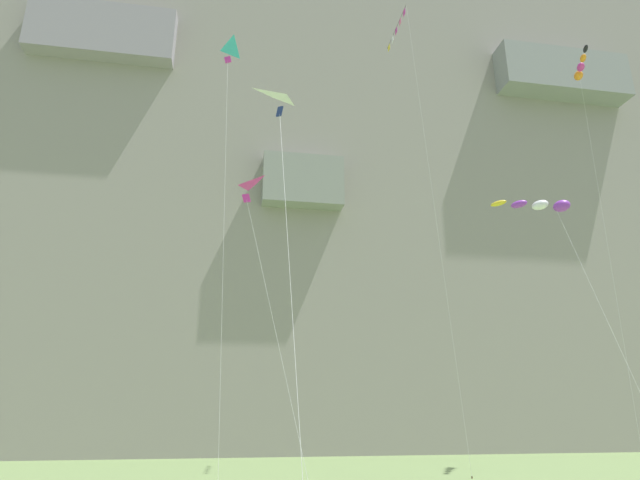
% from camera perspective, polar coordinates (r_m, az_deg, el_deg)
% --- Properties ---
extents(cliff_face, '(180.00, 33.73, 61.40)m').
position_cam_1_polar(cliff_face, '(69.57, -3.68, 4.72)').
color(cliff_face, gray).
rests_on(cliff_face, ground).
extents(kite_delta_high_center, '(2.30, 6.21, 26.49)m').
position_cam_1_polar(kite_delta_high_center, '(37.46, -10.81, 18.32)').
color(kite_delta_high_center, '#38B2D1').
rests_on(kite_delta_high_center, ground).
extents(kite_windsock_high_right, '(2.73, 4.22, 30.73)m').
position_cam_1_polar(kite_windsock_high_right, '(49.69, 26.48, 16.33)').
color(kite_windsock_high_right, orange).
rests_on(kite_windsock_high_right, ground).
extents(kite_delta_mid_center, '(4.11, 2.77, 13.26)m').
position_cam_1_polar(kite_delta_mid_center, '(23.98, -8.78, 4.23)').
color(kite_delta_mid_center, '#CC3399').
rests_on(kite_delta_mid_center, ground).
extents(kite_delta_front_field, '(1.59, 5.07, 14.05)m').
position_cam_1_polar(kite_delta_front_field, '(18.53, -3.70, 13.51)').
color(kite_delta_front_field, white).
rests_on(kite_delta_front_field, ground).
extents(kite_windsock_far_left, '(3.43, 6.13, 13.80)m').
position_cam_1_polar(kite_windsock_far_left, '(27.60, 23.02, 3.45)').
color(kite_windsock_far_left, purple).
rests_on(kite_windsock_far_left, ground).
extents(kite_banner_upper_right, '(2.20, 5.63, 34.22)m').
position_cam_1_polar(kite_banner_upper_right, '(45.65, 8.79, 19.40)').
color(kite_banner_upper_right, black).
rests_on(kite_banner_upper_right, ground).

